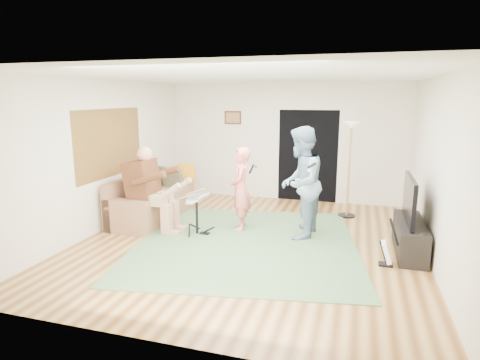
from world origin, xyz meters
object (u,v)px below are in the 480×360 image
guitarist (301,183)px  dining_chair (186,190)px  drum_kit (197,217)px  torchiere_lamp (350,152)px  singer (241,189)px  tv_cabinet (410,237)px  guitar_spare (387,252)px  sofa (149,204)px  television (410,199)px

guitarist → dining_chair: bearing=-112.6°
guitarist → drum_kit: bearing=-73.1°
drum_kit → torchiere_lamp: size_ratio=0.38×
singer → tv_cabinet: singer is taller
guitar_spare → sofa: bearing=165.7°
guitarist → dining_chair: (-2.75, 1.40, -0.63)m
singer → television: size_ratio=1.27×
guitarist → guitar_spare: bearing=62.3°
guitarist → torchiere_lamp: (0.75, 1.48, 0.36)m
singer → dining_chair: bearing=-140.0°
drum_kit → tv_cabinet: bearing=2.5°
sofa → tv_cabinet: sofa is taller
sofa → torchiere_lamp: bearing=17.8°
guitar_spare → tv_cabinet: (0.37, 0.63, 0.05)m
tv_cabinet → drum_kit: bearing=-177.5°
drum_kit → guitarist: bearing=12.6°
sofa → torchiere_lamp: torchiere_lamp is taller
sofa → torchiere_lamp: (3.80, 1.22, 1.02)m
tv_cabinet → television: size_ratio=1.18×
guitar_spare → torchiere_lamp: torchiere_lamp is taller
guitarist → guitar_spare: 1.80m
tv_cabinet → dining_chair: bearing=160.0°
drum_kit → torchiere_lamp: (2.50, 1.87, 1.00)m
sofa → tv_cabinet: size_ratio=1.53×
singer → tv_cabinet: (2.84, -0.34, -0.51)m
drum_kit → dining_chair: (-1.00, 1.79, 0.01)m
drum_kit → guitarist: (1.75, 0.39, 0.64)m
guitar_spare → singer: bearing=158.6°
tv_cabinet → sofa: bearing=174.1°
guitar_spare → torchiere_lamp: bearing=105.1°
sofa → guitarist: bearing=-4.9°
dining_chair → tv_cabinet: 4.79m
guitarist → guitar_spare: guitarist is taller
drum_kit → guitarist: 1.90m
torchiere_lamp → television: (0.95, -1.72, -0.46)m
guitarist → tv_cabinet: bearing=86.6°
guitarist → torchiere_lamp: same height
guitar_spare → dining_chair: (-4.14, 2.27, 0.12)m
torchiere_lamp → tv_cabinet: bearing=-59.8°
guitarist → tv_cabinet: guitarist is taller
torchiere_lamp → dining_chair: (-3.50, -0.08, -0.99)m
sofa → singer: 2.02m
dining_chair → tv_cabinet: size_ratio=0.64×
drum_kit → television: 3.49m
guitar_spare → dining_chair: dining_chair is taller
guitarist → tv_cabinet: size_ratio=1.36×
singer → guitar_spare: (2.48, -0.97, -0.55)m
tv_cabinet → guitarist: bearing=172.2°
torchiere_lamp → singer: bearing=-143.3°
singer → guitarist: bearing=72.5°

